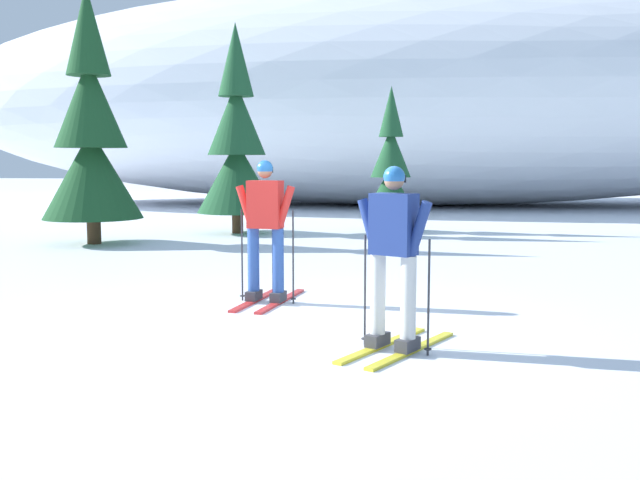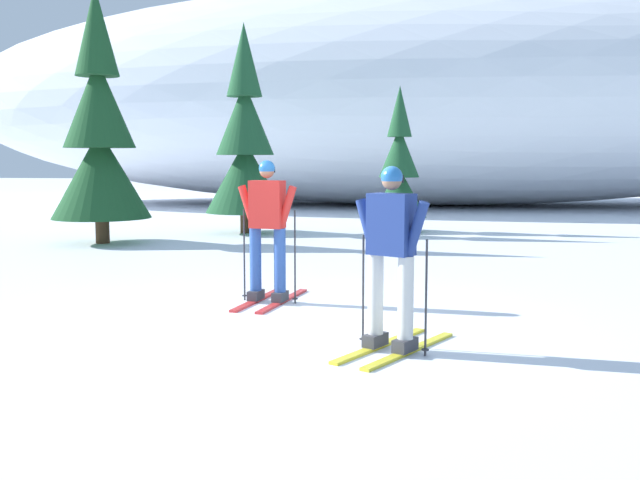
{
  "view_description": "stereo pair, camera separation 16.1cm",
  "coord_description": "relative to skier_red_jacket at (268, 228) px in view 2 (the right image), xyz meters",
  "views": [
    {
      "loc": [
        1.28,
        -7.77,
        1.84
      ],
      "look_at": [
        0.29,
        0.22,
        0.95
      ],
      "focal_mm": 40.76,
      "sensor_mm": 36.0,
      "label": 1
    },
    {
      "loc": [
        1.44,
        -7.75,
        1.84
      ],
      "look_at": [
        0.29,
        0.22,
        0.95
      ],
      "focal_mm": 40.76,
      "sensor_mm": 36.0,
      "label": 2
    }
  ],
  "objects": [
    {
      "name": "skier_navy_jacket",
      "position": [
        1.69,
        -2.19,
        -0.03
      ],
      "size": [
        1.15,
        1.65,
        1.78
      ],
      "color": "gold",
      "rests_on": "ground"
    },
    {
      "name": "ground_plane",
      "position": [
        0.56,
        -1.32,
        -0.97
      ],
      "size": [
        120.0,
        120.0,
        0.0
      ],
      "primitive_type": "plane",
      "color": "white"
    },
    {
      "name": "skier_red_jacket",
      "position": [
        0.0,
        0.0,
        0.0
      ],
      "size": [
        0.81,
        1.69,
        1.84
      ],
      "color": "red",
      "rests_on": "ground"
    },
    {
      "name": "pine_tree_center_right",
      "position": [
        1.32,
        9.59,
        0.57
      ],
      "size": [
        1.43,
        1.43,
        3.7
      ],
      "color": "#47301E",
      "rests_on": "ground"
    },
    {
      "name": "pine_tree_center_left",
      "position": [
        -2.47,
        8.7,
        1.2
      ],
      "size": [
        2.0,
        2.0,
        5.19
      ],
      "color": "#47301E",
      "rests_on": "ground"
    },
    {
      "name": "snow_ridge_background",
      "position": [
        1.86,
        20.97,
        3.35
      ],
      "size": [
        39.91,
        14.79,
        8.64
      ],
      "primitive_type": "ellipsoid",
      "color": "white",
      "rests_on": "ground"
    },
    {
      "name": "pine_tree_far_left",
      "position": [
        -5.06,
        6.03,
        1.35
      ],
      "size": [
        2.15,
        2.15,
        5.56
      ],
      "color": "#47301E",
      "rests_on": "ground"
    }
  ]
}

